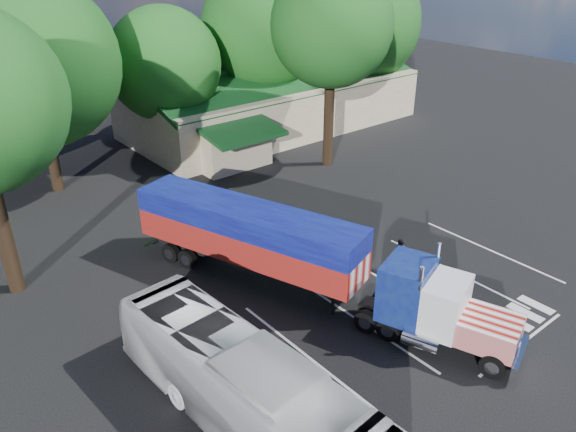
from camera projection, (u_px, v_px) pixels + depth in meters
ground at (275, 265)px, 27.90m from camera, size 120.00×120.00×0.00m
event_hall at (272, 101)px, 46.99m from camera, size 24.20×14.12×5.55m
tree_row_c at (34, 63)px, 32.61m from camera, size 10.00×10.00×13.05m
tree_row_d at (164, 64)px, 39.27m from camera, size 8.00×8.00×10.60m
tree_row_e at (262, 29)px, 44.06m from camera, size 9.60×9.60×12.90m
tree_row_f at (361, 23)px, 49.05m from camera, size 10.40×10.40×13.00m
tree_near_right at (332, 26)px, 36.04m from camera, size 8.00×8.00×13.50m
semi_truck at (292, 250)px, 24.94m from camera, size 8.08×18.07×3.84m
woman at (400, 255)px, 27.08m from camera, size 0.52×0.71×1.78m
bicycle at (221, 194)px, 34.40m from camera, size 1.03×1.87×0.93m
tour_bus at (245, 388)px, 18.17m from camera, size 3.54×11.63×3.19m
silver_sedan at (220, 150)px, 40.61m from camera, size 4.82×3.65×1.52m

